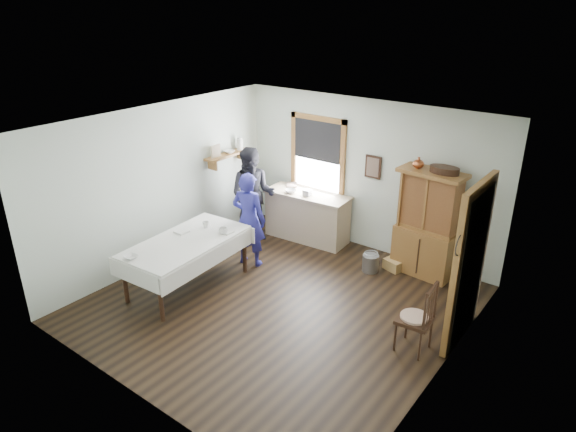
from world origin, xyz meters
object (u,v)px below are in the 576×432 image
at_px(spindle_chair, 415,316).
at_px(wicker_basket, 393,265).
at_px(woman_blue, 249,223).
at_px(work_counter, 307,216).
at_px(pail, 370,263).
at_px(dining_table, 188,264).
at_px(china_hutch, 427,224).
at_px(figure_dark, 253,198).

height_order(spindle_chair, wicker_basket, spindle_chair).
bearing_deg(woman_blue, work_counter, -111.88).
bearing_deg(pail, dining_table, -133.42).
relative_size(work_counter, woman_blue, 1.05).
distance_m(spindle_chair, wicker_basket, 2.16).
height_order(pail, woman_blue, woman_blue).
relative_size(china_hutch, dining_table, 0.88).
xyz_separation_m(spindle_chair, pail, (-1.44, 1.51, -0.35)).
xyz_separation_m(work_counter, spindle_chair, (3.02, -1.90, 0.04)).
bearing_deg(figure_dark, wicker_basket, -17.52).
distance_m(wicker_basket, woman_blue, 2.54).
bearing_deg(china_hutch, wicker_basket, -151.61).
relative_size(pail, figure_dark, 0.18).
xyz_separation_m(work_counter, china_hutch, (2.29, 0.07, 0.43)).
height_order(pail, wicker_basket, pail).
bearing_deg(china_hutch, spindle_chair, -65.26).
xyz_separation_m(dining_table, woman_blue, (0.26, 1.17, 0.36)).
height_order(pail, figure_dark, figure_dark).
distance_m(work_counter, dining_table, 2.61).
relative_size(china_hutch, figure_dark, 1.08).
bearing_deg(dining_table, wicker_basket, 46.22).
height_order(china_hutch, wicker_basket, china_hutch).
relative_size(china_hutch, spindle_chair, 1.78).
bearing_deg(dining_table, spindle_chair, 10.76).
bearing_deg(work_counter, wicker_basket, -7.59).
bearing_deg(spindle_chair, china_hutch, 105.44).
distance_m(work_counter, pail, 1.65).
relative_size(pail, wicker_basket, 0.96).
relative_size(spindle_chair, wicker_basket, 3.26).
distance_m(dining_table, woman_blue, 1.25).
relative_size(china_hutch, wicker_basket, 5.80).
height_order(wicker_basket, woman_blue, woman_blue).
xyz_separation_m(china_hutch, dining_table, (-2.77, -2.64, -0.48)).
distance_m(work_counter, wicker_basket, 1.91).
xyz_separation_m(pail, figure_dark, (-2.39, -0.21, 0.67)).
xyz_separation_m(dining_table, wicker_basket, (2.35, 2.45, -0.31)).
bearing_deg(spindle_chair, pail, 128.87).
distance_m(china_hutch, dining_table, 3.86).
bearing_deg(spindle_chair, work_counter, 142.95).
bearing_deg(pail, china_hutch, 33.02).
height_order(work_counter, woman_blue, woman_blue).
distance_m(spindle_chair, woman_blue, 3.29).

